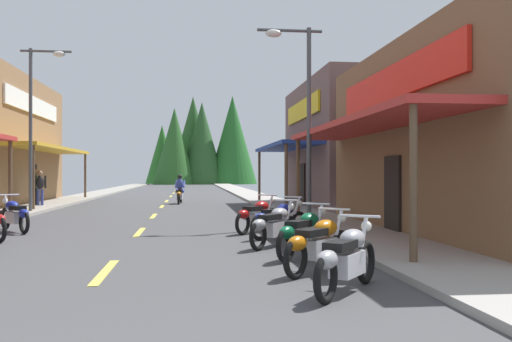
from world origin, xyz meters
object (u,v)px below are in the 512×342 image
streetlamp_right (300,97)px  motorcycle_parked_left_4 (15,214)px  pedestrian_browsing (35,185)px  pedestrian_waiting (40,186)px  motorcycle_parked_right_2 (304,233)px  streetlamp_left (38,108)px  motorcycle_parked_right_3 (275,225)px  motorcycle_parked_right_4 (279,219)px  motorcycle_parked_right_5 (257,215)px  rider_cruising_lead (180,191)px  motorcycle_parked_right_0 (347,258)px  motorcycle_parked_right_1 (319,243)px

streetlamp_right → motorcycle_parked_left_4: 8.89m
pedestrian_browsing → pedestrian_waiting: size_ratio=1.03×
motorcycle_parked_right_2 → pedestrian_waiting: bearing=67.5°
streetlamp_left → motorcycle_parked_right_3: 14.26m
streetlamp_right → streetlamp_left: bearing=145.0°
motorcycle_parked_right_4 → pedestrian_waiting: pedestrian_waiting is taller
motorcycle_parked_right_3 → pedestrian_browsing: (-9.19, 15.47, 0.57)m
motorcycle_parked_right_4 → motorcycle_parked_right_5: (-0.40, 1.32, 0.00)m
rider_cruising_lead → pedestrian_waiting: 7.06m
motorcycle_parked_right_0 → motorcycle_parked_left_4: (-6.97, 8.87, 0.00)m
motorcycle_parked_right_2 → motorcycle_parked_right_4: (0.04, 3.32, 0.00)m
motorcycle_parked_right_0 → pedestrian_waiting: size_ratio=1.01×
motorcycle_parked_right_0 → pedestrian_browsing: pedestrian_browsing is taller
motorcycle_parked_right_5 → motorcycle_parked_right_2: bearing=-136.4°
motorcycle_parked_right_3 → rider_cruising_lead: size_ratio=0.82×
motorcycle_parked_right_3 → motorcycle_parked_right_5: size_ratio=1.02×
motorcycle_parked_left_4 → pedestrian_waiting: 11.44m
streetlamp_right → pedestrian_waiting: bearing=134.3°
pedestrian_waiting → motorcycle_parked_right_2: bearing=-179.3°
motorcycle_parked_right_1 → pedestrian_browsing: (-9.44, 18.73, 0.57)m
streetlamp_left → pedestrian_browsing: bearing=105.9°
pedestrian_waiting → motorcycle_parked_left_4: bearing=163.0°
motorcycle_parked_right_1 → motorcycle_parked_right_3: (-0.25, 3.26, 0.00)m
motorcycle_parked_left_4 → pedestrian_waiting: size_ratio=1.03×
streetlamp_left → motorcycle_parked_right_4: streetlamp_left is taller
motorcycle_parked_right_5 → motorcycle_parked_left_4: 6.74m
motorcycle_parked_left_4 → motorcycle_parked_right_0: bearing=-177.2°
streetlamp_left → rider_cruising_lead: streetlamp_left is taller
motorcycle_parked_right_0 → streetlamp_left: bearing=63.8°
motorcycle_parked_right_1 → motorcycle_parked_left_4: bearing=86.4°
motorcycle_parked_right_0 → motorcycle_parked_left_4: same height
motorcycle_parked_right_2 → motorcycle_parked_right_4: 3.32m
motorcycle_parked_right_1 → motorcycle_parked_right_3: 3.27m
streetlamp_right → pedestrian_waiting: (-10.35, 10.61, -2.94)m
streetlamp_left → pedestrian_browsing: (-1.22, 4.27, -3.21)m
motorcycle_parked_right_5 → motorcycle_parked_right_4: bearing=-123.9°
streetlamp_right → motorcycle_parked_right_4: streetlamp_right is taller
motorcycle_parked_right_2 → motorcycle_parked_right_5: (-0.37, 4.64, 0.00)m
motorcycle_parked_right_5 → pedestrian_browsing: pedestrian_browsing is taller
motorcycle_parked_right_5 → pedestrian_browsing: size_ratio=0.95×
motorcycle_parked_right_2 → rider_cruising_lead: (-2.77, 19.63, 0.17)m
pedestrian_browsing → motorcycle_parked_right_5: bearing=-111.9°
motorcycle_parked_right_5 → rider_cruising_lead: bearing=48.2°
motorcycle_parked_right_1 → pedestrian_browsing: bearing=69.3°
motorcycle_parked_right_5 → rider_cruising_lead: size_ratio=0.81×
motorcycle_parked_left_4 → rider_cruising_lead: 14.65m
motorcycle_parked_right_0 → motorcycle_parked_right_3: 4.89m
motorcycle_parked_right_2 → motorcycle_parked_right_3: size_ratio=0.98×
motorcycle_parked_right_2 → motorcycle_parked_left_4: bearing=90.1°
motorcycle_parked_right_0 → motorcycle_parked_left_4: 11.28m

